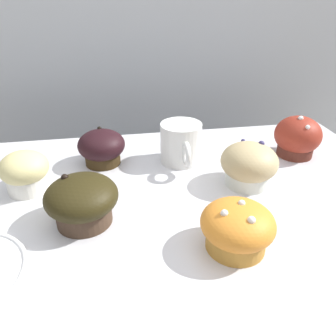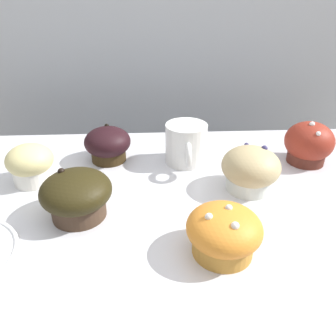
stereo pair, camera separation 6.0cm
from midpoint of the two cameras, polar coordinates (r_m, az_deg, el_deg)
name	(u,v)px [view 2 (the right image)]	position (r m, az deg, el deg)	size (l,w,h in m)	color
wall_back	(153,113)	(1.14, -1.16, 9.56)	(3.20, 0.10, 1.80)	#B2B7BC
muffin_front_center	(32,164)	(0.67, -20.32, 0.63)	(0.09, 0.09, 0.08)	white
muffin_back_left	(251,169)	(0.63, 17.01, -0.31)	(0.11, 0.11, 0.09)	silver
muffin_back_right	(225,232)	(0.48, 13.56, -10.91)	(0.11, 0.11, 0.08)	#C18432
muffin_front_left	(78,195)	(0.55, -12.40, -4.66)	(0.12, 0.12, 0.08)	#432F21
muffin_front_right	(309,144)	(0.78, 25.51, 3.76)	(0.10, 0.10, 0.10)	#53231A
muffin_back_center	(109,144)	(0.72, -7.93, 4.05)	(0.10, 0.10, 0.08)	#322311
coffee_cup	(187,143)	(0.70, 5.81, 4.28)	(0.09, 0.13, 0.09)	white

